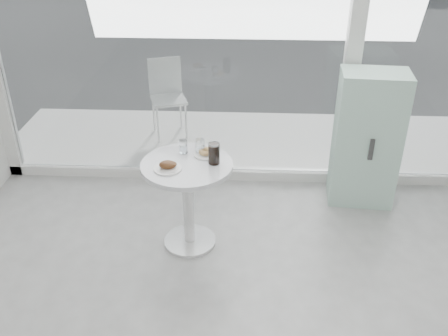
# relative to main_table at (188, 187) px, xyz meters

# --- Properties ---
(room_shell) EXTENTS (6.00, 6.00, 6.00)m
(room_shell) POSITION_rel_main_table_xyz_m (0.50, -2.46, 1.36)
(room_shell) COLOR white
(room_shell) RESTS_ON ground
(storefront) EXTENTS (5.00, 0.14, 3.00)m
(storefront) POSITION_rel_main_table_xyz_m (0.57, 1.10, 1.16)
(storefront) COLOR white
(storefront) RESTS_ON ground
(main_table) EXTENTS (0.72, 0.72, 0.77)m
(main_table) POSITION_rel_main_table_xyz_m (0.00, 0.00, 0.00)
(main_table) COLOR silver
(main_table) RESTS_ON ground
(patio_deck) EXTENTS (5.60, 1.60, 0.05)m
(patio_deck) POSITION_rel_main_table_xyz_m (0.50, 1.90, -0.53)
(patio_deck) COLOR white
(patio_deck) RESTS_ON ground
(mint_cabinet) EXTENTS (0.61, 0.44, 1.27)m
(mint_cabinet) POSITION_rel_main_table_xyz_m (1.55, 0.78, 0.08)
(mint_cabinet) COLOR #A2CFBC
(mint_cabinet) RESTS_ON ground
(patio_chair) EXTENTS (0.49, 0.49, 0.89)m
(patio_chair) POSITION_rel_main_table_xyz_m (-0.47, 2.07, 0.00)
(patio_chair) COLOR silver
(patio_chair) RESTS_ON patio_deck
(plate_fritter) EXTENTS (0.22, 0.22, 0.07)m
(plate_fritter) POSITION_rel_main_table_xyz_m (-0.13, -0.10, 0.25)
(plate_fritter) COLOR white
(plate_fritter) RESTS_ON main_table
(plate_donut) EXTENTS (0.20, 0.20, 0.05)m
(plate_donut) POSITION_rel_main_table_xyz_m (0.14, 0.14, 0.24)
(plate_donut) COLOR white
(plate_donut) RESTS_ON main_table
(water_tumbler_a) EXTENTS (0.07, 0.07, 0.11)m
(water_tumbler_a) POSITION_rel_main_table_xyz_m (-0.05, 0.18, 0.27)
(water_tumbler_a) COLOR white
(water_tumbler_a) RESTS_ON main_table
(water_tumbler_b) EXTENTS (0.07, 0.07, 0.12)m
(water_tumbler_b) POSITION_rel_main_table_xyz_m (0.09, 0.17, 0.27)
(water_tumbler_b) COLOR white
(water_tumbler_b) RESTS_ON main_table
(cola_glass) EXTENTS (0.09, 0.09, 0.17)m
(cola_glass) POSITION_rel_main_table_xyz_m (0.21, 0.01, 0.30)
(cola_glass) COLOR white
(cola_glass) RESTS_ON main_table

